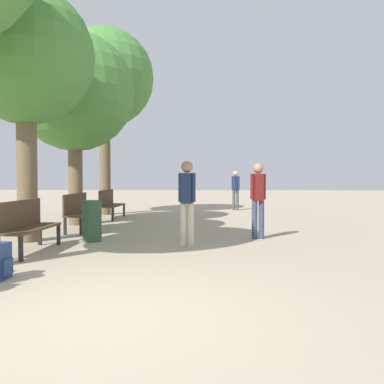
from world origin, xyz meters
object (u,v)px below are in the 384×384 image
at_px(tree_row_2, 75,93).
at_px(tree_row_1, 25,58).
at_px(bench_row_1, 26,223).
at_px(pedestrian_mid, 258,196).
at_px(pedestrian_far, 236,188).
at_px(bench_row_3, 110,202).
at_px(bench_row_2, 80,209).
at_px(pedestrian_near, 187,198).
at_px(tree_row_3, 104,79).
at_px(trash_bin, 92,221).

bearing_deg(tree_row_2, tree_row_1, -90.00).
height_order(bench_row_1, pedestrian_mid, pedestrian_mid).
height_order(bench_row_1, tree_row_1, tree_row_1).
bearing_deg(pedestrian_far, tree_row_2, -130.62).
distance_m(bench_row_3, pedestrian_mid, 6.20).
xyz_separation_m(bench_row_1, tree_row_1, (-0.53, 1.28, 3.32)).
height_order(bench_row_2, pedestrian_near, pedestrian_near).
bearing_deg(bench_row_1, bench_row_3, 90.00).
relative_size(bench_row_2, pedestrian_mid, 1.06).
bearing_deg(pedestrian_far, tree_row_1, -118.79).
bearing_deg(bench_row_1, tree_row_2, 96.82).
xyz_separation_m(bench_row_3, tree_row_2, (-0.53, -1.84, 3.22)).
relative_size(bench_row_3, tree_row_1, 0.33).
height_order(tree_row_3, pedestrian_mid, tree_row_3).
xyz_separation_m(bench_row_2, pedestrian_near, (2.89, -2.31, 0.42)).
bearing_deg(trash_bin, tree_row_2, 113.83).
bearing_deg(bench_row_3, bench_row_1, -90.00).
distance_m(bench_row_2, trash_bin, 1.93).
bearing_deg(trash_bin, pedestrian_far, 68.09).
distance_m(bench_row_1, tree_row_1, 3.59).
bearing_deg(tree_row_2, bench_row_3, 73.90).
relative_size(tree_row_2, pedestrian_mid, 3.26).
distance_m(bench_row_1, trash_bin, 1.62).
bearing_deg(pedestrian_far, pedestrian_mid, -89.46).
distance_m(tree_row_1, pedestrian_mid, 5.75).
xyz_separation_m(tree_row_1, pedestrian_far, (4.85, 8.83, -2.92)).
distance_m(bench_row_3, pedestrian_far, 5.77).
height_order(tree_row_1, pedestrian_far, tree_row_1).
bearing_deg(bench_row_2, bench_row_3, 90.00).
relative_size(bench_row_1, bench_row_2, 1.00).
bearing_deg(tree_row_2, pedestrian_far, 49.38).
bearing_deg(pedestrian_mid, tree_row_3, 130.13).
bearing_deg(bench_row_2, trash_bin, -65.00).
xyz_separation_m(bench_row_1, trash_bin, (0.82, 1.40, -0.11)).
height_order(bench_row_3, pedestrian_far, pedestrian_far).
bearing_deg(bench_row_3, tree_row_3, 109.70).
height_order(bench_row_2, tree_row_2, tree_row_2).
distance_m(bench_row_2, pedestrian_far, 8.20).
relative_size(bench_row_1, pedestrian_far, 1.09).
relative_size(bench_row_3, tree_row_2, 0.32).
distance_m(tree_row_1, pedestrian_near, 4.50).
bearing_deg(bench_row_1, bench_row_2, 90.00).
bearing_deg(bench_row_2, pedestrian_mid, -15.41).
bearing_deg(pedestrian_mid, bench_row_2, 164.59).
bearing_deg(pedestrian_far, bench_row_1, -113.14).
relative_size(bench_row_3, pedestrian_mid, 1.06).
relative_size(pedestrian_near, trash_bin, 1.94).
relative_size(tree_row_3, pedestrian_near, 3.99).
height_order(pedestrian_near, pedestrian_mid, pedestrian_near).
relative_size(tree_row_3, pedestrian_mid, 4.01).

